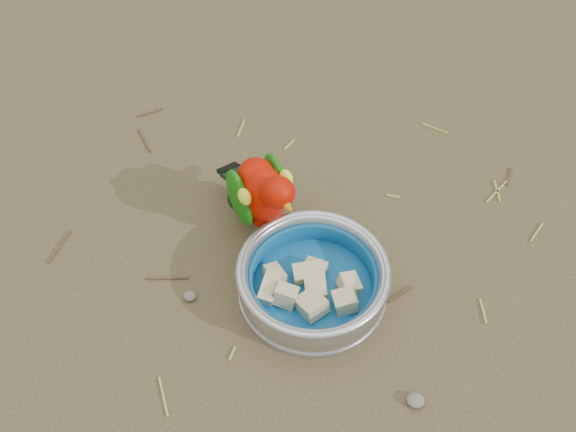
# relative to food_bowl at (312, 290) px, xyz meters

# --- Properties ---
(ground) EXTENTS (60.00, 60.00, 0.00)m
(ground) POSITION_rel_food_bowl_xyz_m (0.02, -0.05, -0.01)
(ground) COLOR #4E4029
(food_bowl) EXTENTS (0.21, 0.21, 0.02)m
(food_bowl) POSITION_rel_food_bowl_xyz_m (0.00, 0.00, 0.00)
(food_bowl) COLOR #B2B2BA
(food_bowl) RESTS_ON ground
(bowl_wall) EXTENTS (0.21, 0.21, 0.04)m
(bowl_wall) POSITION_rel_food_bowl_xyz_m (0.00, 0.00, 0.03)
(bowl_wall) COLOR #B2B2BA
(bowl_wall) RESTS_ON food_bowl
(fruit_wedges) EXTENTS (0.13, 0.13, 0.03)m
(fruit_wedges) POSITION_rel_food_bowl_xyz_m (0.00, 0.00, 0.02)
(fruit_wedges) COLOR tan
(fruit_wedges) RESTS_ON food_bowl
(lory_parrot) EXTENTS (0.18, 0.20, 0.15)m
(lory_parrot) POSITION_rel_food_bowl_xyz_m (-0.08, 0.11, 0.07)
(lory_parrot) COLOR #A80D00
(lory_parrot) RESTS_ON ground
(ground_debris) EXTENTS (0.90, 0.80, 0.01)m
(ground_debris) POSITION_rel_food_bowl_xyz_m (0.04, 0.02, -0.01)
(ground_debris) COLOR #A29643
(ground_debris) RESTS_ON ground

